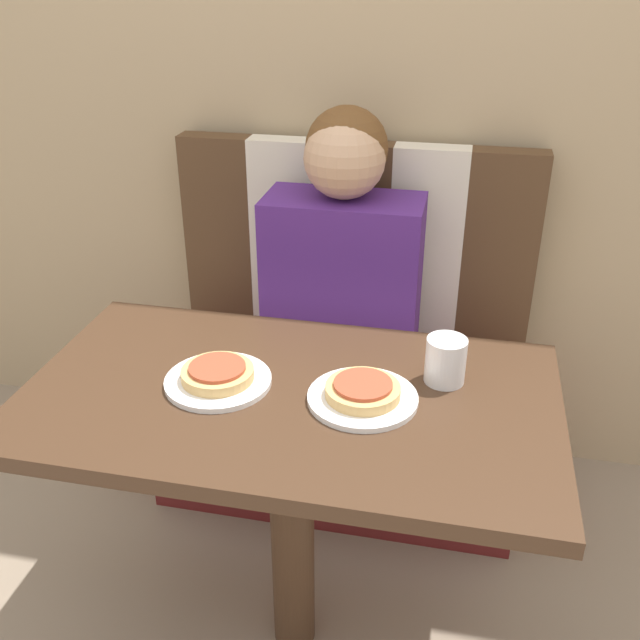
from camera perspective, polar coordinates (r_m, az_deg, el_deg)
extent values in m
plane|color=gray|center=(1.95, -2.02, -23.78)|extent=(12.00, 12.00, 0.00)
cube|color=tan|center=(2.11, 3.65, 21.49)|extent=(7.00, 0.05, 2.60)
cube|color=#5B1919|center=(2.23, 1.64, -8.11)|extent=(1.06, 0.48, 0.45)
cube|color=#4C331E|center=(2.25, -7.95, 7.10)|extent=(0.21, 0.08, 0.59)
cube|color=beige|center=(2.19, -2.68, 6.76)|extent=(0.21, 0.08, 0.59)
cube|color=#4C331E|center=(2.15, 2.82, 6.33)|extent=(0.21, 0.08, 0.59)
cube|color=beige|center=(2.13, 8.47, 5.84)|extent=(0.21, 0.08, 0.59)
cube|color=#4C331E|center=(2.13, 14.17, 5.28)|extent=(0.21, 0.08, 0.59)
cube|color=#422B1C|center=(1.47, -2.48, -6.33)|extent=(1.09, 0.62, 0.03)
cylinder|color=#422B1C|center=(1.70, -2.22, -16.52)|extent=(0.10, 0.10, 0.69)
cube|color=#4C237A|center=(1.99, 1.82, 2.96)|extent=(0.43, 0.21, 0.49)
sphere|color=tan|center=(1.87, 1.98, 12.82)|extent=(0.21, 0.21, 0.21)
sphere|color=brown|center=(1.89, 2.14, 13.58)|extent=(0.22, 0.22, 0.22)
cylinder|color=white|center=(1.49, -8.17, -4.89)|extent=(0.22, 0.22, 0.01)
cylinder|color=white|center=(1.43, 3.41, -6.30)|extent=(0.22, 0.22, 0.01)
cylinder|color=tan|center=(1.48, -8.22, -4.33)|extent=(0.15, 0.15, 0.02)
cylinder|color=#AD472D|center=(1.48, -8.26, -3.83)|extent=(0.12, 0.12, 0.01)
cylinder|color=tan|center=(1.42, 3.43, -5.72)|extent=(0.15, 0.15, 0.02)
cylinder|color=#AD472D|center=(1.41, 3.45, -5.21)|extent=(0.12, 0.12, 0.01)
cylinder|color=silver|center=(1.49, 10.01, -3.20)|extent=(0.08, 0.08, 0.10)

